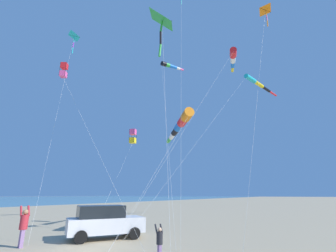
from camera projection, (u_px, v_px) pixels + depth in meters
name	position (u px, v px, depth m)	size (l,w,h in m)	color
parked_car	(104.00, 221.00, 14.01)	(3.92, 4.60, 1.85)	silver
cooler_box	(86.00, 231.00, 15.44)	(0.62, 0.42, 0.42)	black
person_adult_flyer	(24.00, 224.00, 11.80)	(0.66, 0.56, 1.93)	#8E6B9E
person_child_green_jacket	(160.00, 240.00, 9.59)	(0.47, 0.45, 1.31)	#8E6B9E
kite_delta_yellow_midlevel	(265.00, 11.00, 17.17)	(2.51, 4.63, 15.49)	orange
kite_box_long_streamer_right	(133.00, 136.00, 21.82)	(1.45, 5.42, 8.26)	#EF4C93
kite_windsock_orange_high_right	(233.00, 58.00, 19.81)	(4.67, 11.72, 13.72)	red
kite_windsock_green_low_center	(180.00, 125.00, 17.76)	(4.53, 8.87, 8.13)	orange
kite_delta_small_distant	(163.00, 20.00, 16.29)	(3.59, 4.77, 14.52)	green
kite_windsock_blue_topmost	(170.00, 66.00, 27.88)	(7.39, 13.16, 17.29)	black
kite_windsock_white_trailing	(258.00, 84.00, 28.22)	(6.79, 21.89, 15.36)	#1EB7C6
kite_delta_magenta_far_left	(74.00, 36.00, 27.00)	(8.90, 7.67, 20.05)	#1EB7C6
kite_box_red_high_left	(64.00, 70.00, 19.28)	(9.70, 1.53, 12.76)	red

